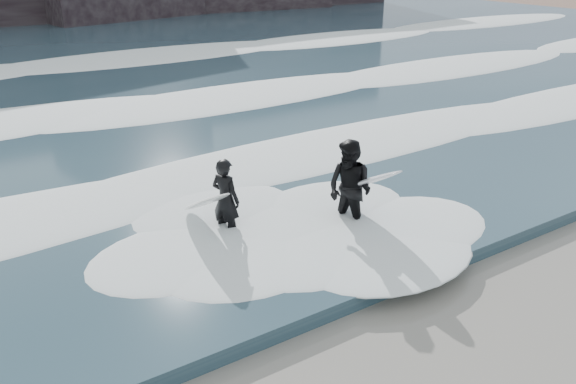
% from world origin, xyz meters
% --- Properties ---
extents(sea, '(90.00, 52.00, 0.30)m').
position_xyz_m(sea, '(0.00, 29.00, 0.15)').
color(sea, '#2A4351').
rests_on(sea, ground).
extents(foam_near, '(60.00, 3.20, 0.20)m').
position_xyz_m(foam_near, '(0.00, 9.00, 0.40)').
color(foam_near, white).
rests_on(foam_near, sea).
extents(foam_mid, '(60.00, 4.00, 0.24)m').
position_xyz_m(foam_mid, '(0.00, 16.00, 0.42)').
color(foam_mid, white).
rests_on(foam_mid, sea).
extents(foam_far, '(60.00, 4.80, 0.30)m').
position_xyz_m(foam_far, '(0.00, 25.00, 0.45)').
color(foam_far, white).
rests_on(foam_far, sea).
extents(surfer_left, '(1.02, 1.83, 1.73)m').
position_xyz_m(surfer_left, '(-0.32, 6.41, 0.87)').
color(surfer_left, black).
rests_on(surfer_left, ground).
extents(surfer_right, '(1.25, 2.02, 2.04)m').
position_xyz_m(surfer_right, '(1.97, 5.21, 1.02)').
color(surfer_right, black).
rests_on(surfer_right, ground).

